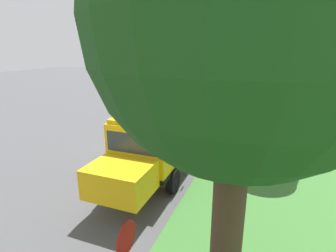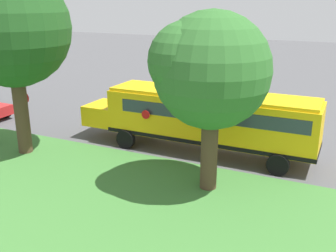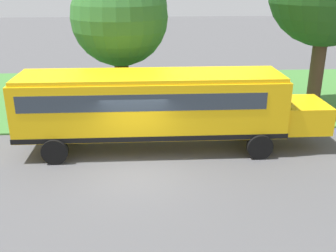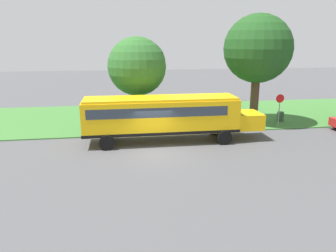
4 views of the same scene
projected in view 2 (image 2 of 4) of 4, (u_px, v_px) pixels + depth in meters
The scene contains 6 objects.
ground_plane at pixel (233, 141), 21.81m from camera, with size 120.00×120.00×0.00m, color #4C4C4F.
grass_verge at pixel (148, 232), 13.20m from camera, with size 12.00×80.00×0.08m, color #3D7533.
school_bus at pixel (205, 116), 19.71m from camera, with size 2.84×12.42×3.16m.
oak_tree_beside_bus at pixel (207, 69), 14.75m from camera, with size 4.51×4.51×7.20m.
oak_tree_roadside_mid at pixel (13, 28), 18.31m from camera, with size 5.53×5.53×9.01m.
stop_sign at pixel (25, 109), 21.62m from camera, with size 0.08×0.68×2.74m.
Camera 2 is at (-20.08, -5.52, 7.47)m, focal length 42.00 mm.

